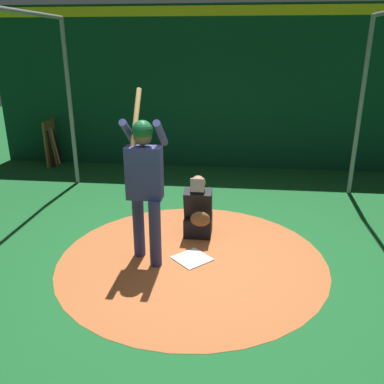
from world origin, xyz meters
TOP-DOWN VIEW (x-y plane):
  - ground_plane at (0.00, 0.00)m, footprint 26.02×26.02m
  - dirt_circle at (0.00, 0.00)m, footprint 3.53×3.53m
  - home_plate at (0.00, 0.00)m, footprint 0.59×0.59m
  - batter at (0.06, -0.58)m, footprint 0.68×0.49m
  - catcher at (-0.72, 0.01)m, footprint 0.58×0.40m
  - back_wall at (-4.48, 0.00)m, footprint 0.22×10.02m
  - cage_frame at (0.00, 0.00)m, footprint 5.89×5.49m
  - bat_rack at (-4.23, -3.76)m, footprint 0.82×0.19m

SIDE VIEW (x-z plane):
  - ground_plane at x=0.00m, z-range 0.00..0.00m
  - dirt_circle at x=0.00m, z-range 0.00..0.01m
  - home_plate at x=0.00m, z-range 0.01..0.02m
  - catcher at x=-0.72m, z-range -0.10..0.84m
  - bat_rack at x=-4.23m, z-range -0.03..1.02m
  - batter at x=0.06m, z-range 0.05..2.22m
  - back_wall at x=-4.48m, z-range 0.01..3.50m
  - cage_frame at x=0.00m, z-range 0.63..3.80m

